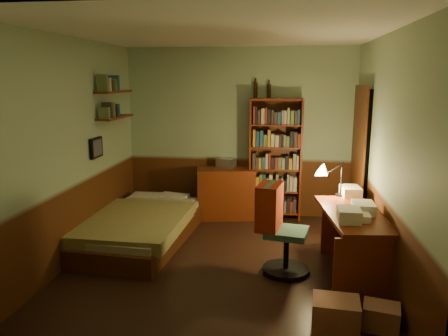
# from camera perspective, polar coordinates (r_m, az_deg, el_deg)

# --- Properties ---
(floor) EXTENTS (3.50, 4.00, 0.02)m
(floor) POSITION_cam_1_polar(r_m,az_deg,el_deg) (5.21, -0.38, -12.61)
(floor) COLOR black
(floor) RESTS_ON ground
(ceiling) EXTENTS (3.50, 4.00, 0.02)m
(ceiling) POSITION_cam_1_polar(r_m,az_deg,el_deg) (4.78, -0.43, 17.41)
(ceiling) COLOR silver
(ceiling) RESTS_ON wall_back
(wall_back) EXTENTS (3.50, 0.02, 2.60)m
(wall_back) POSITION_cam_1_polar(r_m,az_deg,el_deg) (6.80, 2.03, 4.61)
(wall_back) COLOR #8EA984
(wall_back) RESTS_ON ground
(wall_left) EXTENTS (0.02, 4.00, 2.60)m
(wall_left) POSITION_cam_1_polar(r_m,az_deg,el_deg) (5.36, -19.37, 2.08)
(wall_left) COLOR #8EA984
(wall_left) RESTS_ON ground
(wall_right) EXTENTS (0.02, 4.00, 2.60)m
(wall_right) POSITION_cam_1_polar(r_m,az_deg,el_deg) (4.90, 20.44, 1.15)
(wall_right) COLOR #8EA984
(wall_right) RESTS_ON ground
(wall_front) EXTENTS (3.50, 0.02, 2.60)m
(wall_front) POSITION_cam_1_polar(r_m,az_deg,el_deg) (2.90, -6.12, -5.04)
(wall_front) COLOR #8EA984
(wall_front) RESTS_ON ground
(doorway) EXTENTS (0.06, 0.90, 2.00)m
(doorway) POSITION_cam_1_polar(r_m,az_deg,el_deg) (6.20, 17.35, 0.59)
(doorway) COLOR black
(doorway) RESTS_ON ground
(door_trim) EXTENTS (0.02, 0.98, 2.08)m
(door_trim) POSITION_cam_1_polar(r_m,az_deg,el_deg) (6.19, 17.03, 0.60)
(door_trim) COLOR #421F0C
(door_trim) RESTS_ON ground
(bed) EXTENTS (1.36, 2.30, 0.66)m
(bed) POSITION_cam_1_polar(r_m,az_deg,el_deg) (5.95, -10.96, -6.20)
(bed) COLOR olive
(bed) RESTS_ON ground
(dresser) EXTENTS (0.94, 0.59, 0.78)m
(dresser) POSITION_cam_1_polar(r_m,az_deg,el_deg) (6.75, 0.24, -3.32)
(dresser) COLOR #60230D
(dresser) RESTS_ON ground
(mini_stereo) EXTENTS (0.31, 0.28, 0.14)m
(mini_stereo) POSITION_cam_1_polar(r_m,az_deg,el_deg) (6.77, 0.27, 0.70)
(mini_stereo) COLOR #B2B2B7
(mini_stereo) RESTS_ON dresser
(bookshelf) EXTENTS (0.80, 0.30, 1.84)m
(bookshelf) POSITION_cam_1_polar(r_m,az_deg,el_deg) (6.66, 6.67, 1.09)
(bookshelf) COLOR #60230D
(bookshelf) RESTS_ON ground
(bottle_left) EXTENTS (0.08, 0.08, 0.23)m
(bottle_left) POSITION_cam_1_polar(r_m,az_deg,el_deg) (6.68, 4.14, 10.11)
(bottle_left) COLOR black
(bottle_left) RESTS_ON bookshelf
(bottle_right) EXTENTS (0.06, 0.06, 0.21)m
(bottle_right) POSITION_cam_1_polar(r_m,az_deg,el_deg) (6.67, 5.88, 9.98)
(bottle_right) COLOR black
(bottle_right) RESTS_ON bookshelf
(desk) EXTENTS (0.73, 1.42, 0.73)m
(desk) POSITION_cam_1_polar(r_m,az_deg,el_deg) (4.97, 16.31, -9.63)
(desk) COLOR #60230D
(desk) RESTS_ON ground
(paper_stack) EXTENTS (0.24, 0.31, 0.12)m
(paper_stack) POSITION_cam_1_polar(r_m,az_deg,el_deg) (5.50, 16.21, -2.95)
(paper_stack) COLOR silver
(paper_stack) RESTS_ON desk
(desk_lamp) EXTENTS (0.20, 0.20, 0.57)m
(desk_lamp) POSITION_cam_1_polar(r_m,az_deg,el_deg) (5.43, 15.11, -0.63)
(desk_lamp) COLOR black
(desk_lamp) RESTS_ON desk
(office_chair) EXTENTS (0.61, 0.55, 1.06)m
(office_chair) POSITION_cam_1_polar(r_m,az_deg,el_deg) (4.87, 8.21, -7.65)
(office_chair) COLOR #355E48
(office_chair) RESTS_ON ground
(red_jacket) EXTENTS (0.38, 0.48, 0.50)m
(red_jacket) POSITION_cam_1_polar(r_m,az_deg,el_deg) (4.86, 8.81, 1.83)
(red_jacket) COLOR #B12D11
(red_jacket) RESTS_ON office_chair
(wall_shelf_lower) EXTENTS (0.20, 0.90, 0.03)m
(wall_shelf_lower) POSITION_cam_1_polar(r_m,az_deg,el_deg) (6.27, -14.01, 6.45)
(wall_shelf_lower) COLOR #60230D
(wall_shelf_lower) RESTS_ON wall_left
(wall_shelf_upper) EXTENTS (0.20, 0.90, 0.03)m
(wall_shelf_upper) POSITION_cam_1_polar(r_m,az_deg,el_deg) (6.25, -14.17, 9.64)
(wall_shelf_upper) COLOR #60230D
(wall_shelf_upper) RESTS_ON wall_left
(framed_picture) EXTENTS (0.04, 0.32, 0.26)m
(framed_picture) POSITION_cam_1_polar(r_m,az_deg,el_deg) (5.89, -16.36, 2.57)
(framed_picture) COLOR black
(framed_picture) RESTS_ON wall_left
(cardboard_box_a) EXTENTS (0.42, 0.34, 0.29)m
(cardboard_box_a) POSITION_cam_1_polar(r_m,az_deg,el_deg) (4.03, 14.36, -18.18)
(cardboard_box_a) COLOR #A77256
(cardboard_box_a) RESTS_ON ground
(cardboard_box_b) EXTENTS (0.35, 0.31, 0.21)m
(cardboard_box_b) POSITION_cam_1_polar(r_m,az_deg,el_deg) (4.21, 19.83, -17.82)
(cardboard_box_b) COLOR #A77256
(cardboard_box_b) RESTS_ON ground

